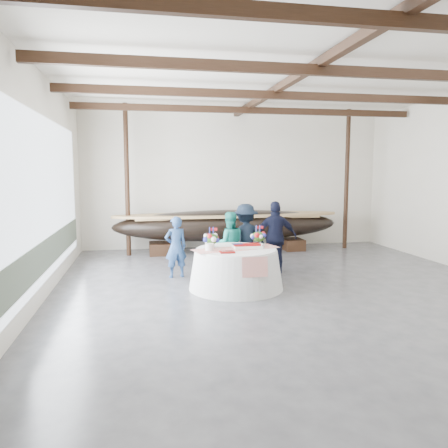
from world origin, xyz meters
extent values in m
cube|color=#3D3D42|center=(0.00, 0.00, 0.00)|extent=(10.00, 12.00, 0.01)
cube|color=silver|center=(0.00, 6.00, 2.25)|extent=(10.00, 0.02, 4.50)
cube|color=silver|center=(-5.00, 0.00, 2.25)|extent=(0.02, 12.00, 4.50)
cube|color=white|center=(0.00, 0.00, 4.50)|extent=(10.00, 12.00, 0.01)
cube|color=black|center=(0.00, -3.50, 4.25)|extent=(9.80, 0.12, 0.18)
cube|color=black|center=(0.00, -1.00, 4.25)|extent=(9.80, 0.12, 0.18)
cube|color=black|center=(0.00, 1.50, 4.25)|extent=(9.80, 0.12, 0.18)
cube|color=black|center=(0.00, 4.00, 4.25)|extent=(9.80, 0.12, 0.18)
cube|color=black|center=(0.00, 0.00, 4.38)|extent=(0.15, 11.76, 0.15)
cylinder|color=black|center=(-3.50, 4.95, 2.25)|extent=(0.14, 0.14, 4.50)
cylinder|color=black|center=(3.50, 4.95, 2.25)|extent=(0.14, 0.14, 4.50)
cube|color=silver|center=(-4.95, 1.00, 2.00)|extent=(0.02, 7.00, 3.20)
cube|color=#596654|center=(-4.94, 1.00, 0.90)|extent=(0.02, 7.00, 0.60)
cube|color=black|center=(-2.58, 4.95, 0.18)|extent=(0.62, 0.80, 0.36)
cube|color=black|center=(1.69, 4.95, 0.18)|extent=(0.62, 0.80, 0.36)
ellipsoid|color=black|center=(-0.45, 4.95, 0.84)|extent=(7.11, 1.42, 0.98)
cube|color=#9E7A4C|center=(-0.45, 4.95, 1.11)|extent=(5.69, 0.93, 0.05)
cone|color=silver|center=(-1.11, 0.68, 0.42)|extent=(2.03, 2.03, 0.84)
cylinder|color=silver|center=(-1.11, 0.68, 0.85)|extent=(1.72, 1.72, 0.04)
cube|color=red|center=(-1.11, 0.68, 0.87)|extent=(1.95, 0.98, 0.01)
cube|color=white|center=(-0.86, 0.71, 0.90)|extent=(0.60, 0.40, 0.07)
cylinder|color=white|center=(-1.71, 0.53, 0.95)|extent=(0.18, 0.18, 0.15)
cylinder|color=white|center=(-1.64, 1.00, 0.98)|extent=(0.18, 0.18, 0.23)
cube|color=maroon|center=(-1.39, 0.26, 0.88)|extent=(0.30, 0.24, 0.03)
cone|color=silver|center=(-0.56, 0.56, 0.93)|extent=(0.09, 0.09, 0.12)
imported|color=navy|center=(-2.31, 1.94, 0.73)|extent=(0.60, 0.46, 1.47)
imported|color=teal|center=(-1.01, 1.92, 0.78)|extent=(0.76, 0.60, 1.55)
imported|color=black|center=(-0.55, 2.14, 0.86)|extent=(1.21, 0.83, 1.72)
imported|color=black|center=(0.16, 1.92, 0.90)|extent=(1.10, 0.57, 1.79)
camera|label=1|loc=(-3.07, -8.34, 2.51)|focal=35.00mm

